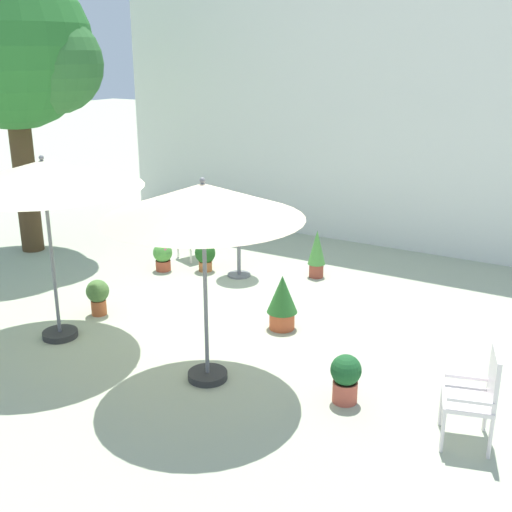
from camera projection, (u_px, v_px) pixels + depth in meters
The scene contains 14 objects.
ground_plane at pixel (238, 328), 8.24m from camera, with size 60.00×60.00×0.00m, color #ADB496.
villa_facade at pixel (372, 109), 11.20m from camera, with size 10.80×0.30×4.95m, color white.
shade_tree at pixel (14, 47), 10.38m from camera, with size 2.86×2.73×4.90m.
patio_umbrella_0 at pixel (203, 203), 6.35m from camera, with size 2.10×2.10×2.27m.
patio_umbrella_1 at pixel (43, 176), 7.34m from camera, with size 2.34×2.34×2.32m.
cafe_table_0 at pixel (239, 245), 9.99m from camera, with size 0.68×0.68×0.76m.
patio_chair_0 at pixel (199, 227), 10.93m from camera, with size 0.59×0.62×0.95m.
patio_chair_1 at pixel (479, 392), 5.68m from camera, with size 0.56×0.59×0.94m.
potted_plant_0 at pixel (282, 300), 8.11m from camera, with size 0.40×0.40×0.74m.
potted_plant_1 at pixel (205, 255), 10.30m from camera, with size 0.34×0.34×0.48m.
potted_plant_2 at pixel (98, 295), 8.58m from camera, with size 0.31×0.31×0.50m.
potted_plant_3 at pixel (317, 252), 9.97m from camera, with size 0.28×0.28×0.78m.
potted_plant_4 at pixel (345, 377), 6.43m from camera, with size 0.32×0.32×0.53m.
potted_plant_5 at pixel (163, 256), 10.32m from camera, with size 0.32×0.33×0.47m.
Camera 1 is at (4.04, -6.36, 3.48)m, focal length 44.02 mm.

